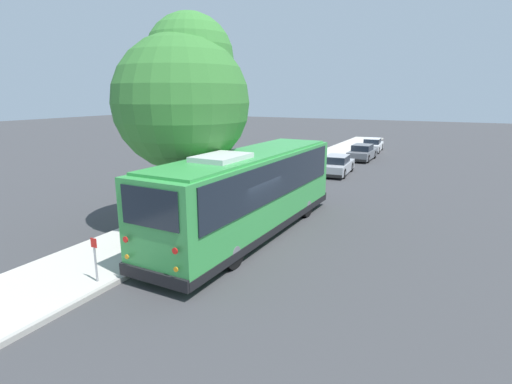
% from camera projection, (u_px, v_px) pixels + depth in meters
% --- Properties ---
extents(ground_plane, '(160.00, 160.00, 0.00)m').
position_uv_depth(ground_plane, '(244.00, 245.00, 14.83)').
color(ground_plane, '#3D3D3F').
extents(sidewalk_slab, '(80.00, 3.36, 0.15)m').
position_uv_depth(sidewalk_slab, '(167.00, 229.00, 16.39)').
color(sidewalk_slab, beige).
rests_on(sidewalk_slab, ground).
extents(curb_strip, '(80.00, 0.14, 0.15)m').
position_uv_depth(curb_strip, '(203.00, 235.00, 15.62)').
color(curb_strip, '#AAA69D').
rests_on(curb_strip, ground).
extents(shuttle_bus, '(11.35, 2.82, 3.46)m').
position_uv_depth(shuttle_bus, '(250.00, 189.00, 15.57)').
color(shuttle_bus, green).
rests_on(shuttle_bus, ground).
extents(parked_sedan_silver, '(4.57, 1.93, 1.33)m').
position_uv_depth(parked_sedan_silver, '(337.00, 165.00, 27.97)').
color(parked_sedan_silver, '#A8AAAF').
rests_on(parked_sedan_silver, ground).
extents(parked_sedan_gray, '(4.40, 1.79, 1.33)m').
position_uv_depth(parked_sedan_gray, '(362.00, 153.00, 34.07)').
color(parked_sedan_gray, slate).
rests_on(parked_sedan_gray, ground).
extents(parked_sedan_white, '(4.68, 1.97, 1.29)m').
position_uv_depth(parked_sedan_white, '(372.00, 145.00, 39.25)').
color(parked_sedan_white, silver).
rests_on(parked_sedan_white, ground).
extents(street_tree, '(5.32, 5.32, 8.44)m').
position_uv_depth(street_tree, '(183.00, 93.00, 15.64)').
color(street_tree, brown).
rests_on(street_tree, sidewalk_slab).
extents(sign_post_near, '(0.06, 0.22, 1.33)m').
position_uv_depth(sign_post_near, '(95.00, 259.00, 11.47)').
color(sign_post_near, gray).
rests_on(sign_post_near, sidewalk_slab).
extents(sign_post_far, '(0.06, 0.22, 1.47)m').
position_uv_depth(sign_post_far, '(132.00, 241.00, 12.71)').
color(sign_post_far, gray).
rests_on(sign_post_far, sidewalk_slab).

